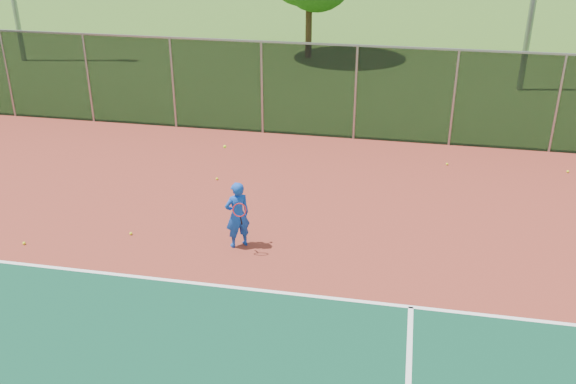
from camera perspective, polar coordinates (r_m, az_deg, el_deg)
name	(u,v)px	position (r m, az deg, el deg)	size (l,w,h in m)	color
court_apron	(300,327)	(12.07, 1.05, -11.92)	(30.00, 20.00, 0.02)	maroon
fence_back	(355,92)	(20.36, 6.02, 8.82)	(30.00, 0.06, 3.03)	black
tennis_player	(237,215)	(14.20, -4.52, -2.02)	(0.68, 0.73, 2.37)	#1242AF
practice_ball_0	(447,164)	(19.26, 13.96, 2.43)	(0.07, 0.07, 0.07)	yellow
practice_ball_1	(131,233)	(15.39, -13.80, -3.60)	(0.07, 0.07, 0.07)	yellow
practice_ball_2	(568,171)	(19.85, 23.61, 1.68)	(0.07, 0.07, 0.07)	yellow
practice_ball_3	(217,179)	(17.84, -6.34, 1.18)	(0.07, 0.07, 0.07)	yellow
practice_ball_4	(24,243)	(15.74, -22.42, -4.23)	(0.07, 0.07, 0.07)	yellow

